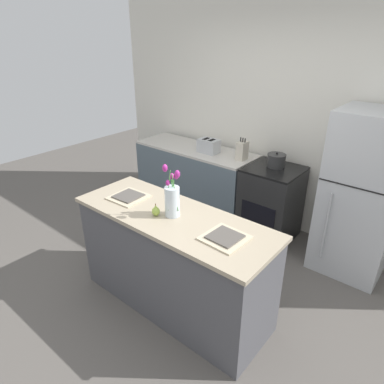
{
  "coord_description": "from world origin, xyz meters",
  "views": [
    {
      "loc": [
        1.68,
        -1.79,
        2.31
      ],
      "look_at": [
        0.0,
        0.25,
        1.05
      ],
      "focal_mm": 32.0,
      "sensor_mm": 36.0,
      "label": 1
    }
  ],
  "objects_px": {
    "flower_vase": "(173,199)",
    "knife_block": "(242,151)",
    "refrigerator": "(362,196)",
    "cooking_pot": "(276,160)",
    "stove_range": "(271,203)",
    "plate_setting_right": "(225,237)",
    "pear_figurine": "(156,211)",
    "toaster": "(209,146)",
    "plate_setting_left": "(129,197)"
  },
  "relations": [
    {
      "from": "pear_figurine",
      "to": "plate_setting_left",
      "type": "bearing_deg",
      "value": 169.97
    },
    {
      "from": "knife_block",
      "to": "plate_setting_left",
      "type": "bearing_deg",
      "value": -96.55
    },
    {
      "from": "toaster",
      "to": "plate_setting_right",
      "type": "bearing_deg",
      "value": -49.7
    },
    {
      "from": "stove_range",
      "to": "flower_vase",
      "type": "xyz_separation_m",
      "value": [
        -0.1,
        -1.6,
        0.64
      ]
    },
    {
      "from": "pear_figurine",
      "to": "toaster",
      "type": "distance_m",
      "value": 1.81
    },
    {
      "from": "flower_vase",
      "to": "toaster",
      "type": "height_order",
      "value": "flower_vase"
    },
    {
      "from": "flower_vase",
      "to": "cooking_pot",
      "type": "relative_size",
      "value": 2.13
    },
    {
      "from": "refrigerator",
      "to": "cooking_pot",
      "type": "relative_size",
      "value": 7.9
    },
    {
      "from": "cooking_pot",
      "to": "plate_setting_right",
      "type": "bearing_deg",
      "value": -75.15
    },
    {
      "from": "pear_figurine",
      "to": "plate_setting_right",
      "type": "height_order",
      "value": "pear_figurine"
    },
    {
      "from": "knife_block",
      "to": "stove_range",
      "type": "bearing_deg",
      "value": -1.25
    },
    {
      "from": "refrigerator",
      "to": "pear_figurine",
      "type": "height_order",
      "value": "refrigerator"
    },
    {
      "from": "refrigerator",
      "to": "cooking_pot",
      "type": "bearing_deg",
      "value": 176.78
    },
    {
      "from": "cooking_pot",
      "to": "knife_block",
      "type": "xyz_separation_m",
      "value": [
        -0.43,
        -0.05,
        0.04
      ]
    },
    {
      "from": "refrigerator",
      "to": "plate_setting_right",
      "type": "bearing_deg",
      "value": -107.89
    },
    {
      "from": "toaster",
      "to": "flower_vase",
      "type": "bearing_deg",
      "value": -62.49
    },
    {
      "from": "stove_range",
      "to": "plate_setting_left",
      "type": "bearing_deg",
      "value": -111.3
    },
    {
      "from": "refrigerator",
      "to": "knife_block",
      "type": "bearing_deg",
      "value": 179.63
    },
    {
      "from": "flower_vase",
      "to": "knife_block",
      "type": "relative_size",
      "value": 1.67
    },
    {
      "from": "pear_figurine",
      "to": "cooking_pot",
      "type": "xyz_separation_m",
      "value": [
        0.19,
        1.74,
        -0.01
      ]
    },
    {
      "from": "plate_setting_right",
      "to": "toaster",
      "type": "xyz_separation_m",
      "value": [
        -1.34,
        1.58,
        0.03
      ]
    },
    {
      "from": "refrigerator",
      "to": "toaster",
      "type": "bearing_deg",
      "value": -179.09
    },
    {
      "from": "flower_vase",
      "to": "cooking_pot",
      "type": "distance_m",
      "value": 1.66
    },
    {
      "from": "stove_range",
      "to": "knife_block",
      "type": "distance_m",
      "value": 0.71
    },
    {
      "from": "cooking_pot",
      "to": "knife_block",
      "type": "bearing_deg",
      "value": -173.99
    },
    {
      "from": "stove_range",
      "to": "plate_setting_left",
      "type": "height_order",
      "value": "plate_setting_left"
    },
    {
      "from": "plate_setting_left",
      "to": "flower_vase",
      "type": "bearing_deg",
      "value": 1.57
    },
    {
      "from": "knife_block",
      "to": "cooking_pot",
      "type": "bearing_deg",
      "value": 6.01
    },
    {
      "from": "cooking_pot",
      "to": "knife_block",
      "type": "height_order",
      "value": "knife_block"
    },
    {
      "from": "toaster",
      "to": "cooking_pot",
      "type": "relative_size",
      "value": 1.32
    },
    {
      "from": "flower_vase",
      "to": "toaster",
      "type": "distance_m",
      "value": 1.77
    },
    {
      "from": "cooking_pot",
      "to": "pear_figurine",
      "type": "bearing_deg",
      "value": -96.18
    },
    {
      "from": "flower_vase",
      "to": "knife_block",
      "type": "bearing_deg",
      "value": 102.14
    },
    {
      "from": "stove_range",
      "to": "toaster",
      "type": "relative_size",
      "value": 3.18
    },
    {
      "from": "pear_figurine",
      "to": "plate_setting_right",
      "type": "distance_m",
      "value": 0.64
    },
    {
      "from": "plate_setting_right",
      "to": "cooking_pot",
      "type": "distance_m",
      "value": 1.73
    },
    {
      "from": "knife_block",
      "to": "refrigerator",
      "type": "bearing_deg",
      "value": -0.37
    },
    {
      "from": "refrigerator",
      "to": "plate_setting_right",
      "type": "height_order",
      "value": "refrigerator"
    },
    {
      "from": "pear_figurine",
      "to": "knife_block",
      "type": "xyz_separation_m",
      "value": [
        -0.24,
        1.7,
        0.02
      ]
    },
    {
      "from": "refrigerator",
      "to": "plate_setting_right",
      "type": "xyz_separation_m",
      "value": [
        -0.52,
        -1.61,
        0.11
      ]
    },
    {
      "from": "pear_figurine",
      "to": "cooking_pot",
      "type": "relative_size",
      "value": 0.51
    },
    {
      "from": "stove_range",
      "to": "plate_setting_right",
      "type": "relative_size",
      "value": 2.82
    },
    {
      "from": "stove_range",
      "to": "flower_vase",
      "type": "bearing_deg",
      "value": -93.46
    },
    {
      "from": "plate_setting_right",
      "to": "cooking_pot",
      "type": "xyz_separation_m",
      "value": [
        -0.44,
        1.67,
        0.02
      ]
    },
    {
      "from": "toaster",
      "to": "knife_block",
      "type": "height_order",
      "value": "knife_block"
    },
    {
      "from": "cooking_pot",
      "to": "refrigerator",
      "type": "bearing_deg",
      "value": -3.22
    },
    {
      "from": "refrigerator",
      "to": "knife_block",
      "type": "relative_size",
      "value": 6.19
    },
    {
      "from": "refrigerator",
      "to": "flower_vase",
      "type": "relative_size",
      "value": 3.71
    },
    {
      "from": "plate_setting_right",
      "to": "knife_block",
      "type": "bearing_deg",
      "value": 118.24
    },
    {
      "from": "flower_vase",
      "to": "pear_figurine",
      "type": "xyz_separation_m",
      "value": [
        -0.11,
        -0.09,
        -0.11
      ]
    }
  ]
}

